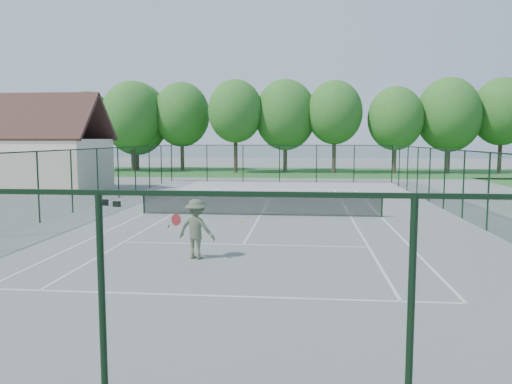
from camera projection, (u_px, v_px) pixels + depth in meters
The scene contains 10 objects.
ground at pixel (260, 215), 22.97m from camera, with size 140.00×140.00×0.00m, color gray.
grass_far at pixel (285, 172), 52.67m from camera, with size 80.00×16.00×0.01m, color #32762D.
court_lines at pixel (260, 215), 22.97m from camera, with size 11.05×23.85×0.01m.
tennis_net at pixel (260, 203), 22.91m from camera, with size 11.08×0.08×1.10m.
fence_enclosure at pixel (260, 182), 22.81m from camera, with size 18.05×36.05×3.02m.
utility_building at pixel (40, 145), 34.06m from camera, with size 8.60×6.27×6.63m.
tree_line_far at pixel (285, 115), 52.03m from camera, with size 39.40×6.40×9.70m.
sports_bag_a at pixel (104, 203), 26.38m from camera, with size 0.40×0.24×0.32m, color black.
sports_bag_b at pixel (117, 204), 25.92m from camera, with size 0.37×0.22×0.29m, color black.
tennis_player at pixel (196, 229), 14.64m from camera, with size 2.22×0.93×1.77m.
Camera 1 is at (1.99, -22.64, 3.52)m, focal length 35.00 mm.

